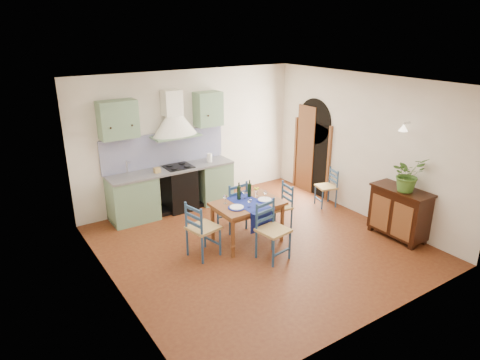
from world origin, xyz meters
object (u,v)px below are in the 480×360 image
potted_plant (408,174)px  chair_near (272,230)px  sideboard (399,211)px  dining_table (248,207)px

potted_plant → chair_near: bearing=161.8°
chair_near → sideboard: bearing=-16.1°
sideboard → potted_plant: bearing=-109.9°
dining_table → sideboard: dining_table is taller
sideboard → potted_plant: (-0.03, -0.09, 0.73)m
dining_table → sideboard: size_ratio=1.13×
dining_table → potted_plant: 2.79m
dining_table → potted_plant: size_ratio=1.95×
dining_table → potted_plant: potted_plant is taller
sideboard → potted_plant: 0.74m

